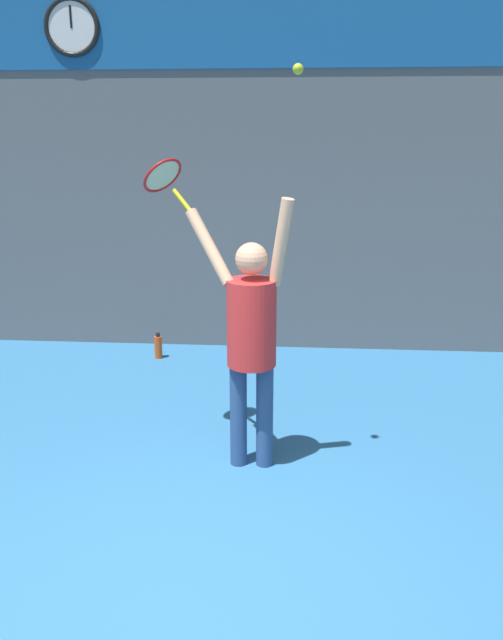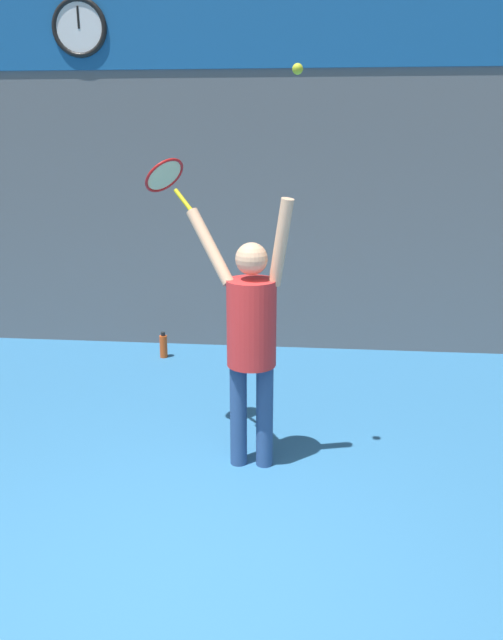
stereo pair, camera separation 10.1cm
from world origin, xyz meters
The scene contains 8 objects.
ground_plane centered at (0.00, 0.00, 0.00)m, with size 18.00×18.00×0.00m, color teal.
back_wall centered at (0.00, 4.54, 2.50)m, with size 18.00×0.10×5.00m.
sponsor_banner centered at (0.00, 4.48, 3.57)m, with size 7.14×0.02×0.85m.
scoreboard_clock centered at (-1.85, 4.46, 3.57)m, with size 0.61×0.06×0.61m.
tennis_player centered at (0.28, 1.69, 1.08)m, with size 0.84×0.49×2.06m.
tennis_racket centered at (-0.41, 2.09, 2.16)m, with size 0.45×0.41×0.39m.
tennis_ball centered at (0.59, 1.57, 2.86)m, with size 0.07×0.07×0.07m.
water_bottle centered at (-0.96, 4.00, 0.14)m, with size 0.09×0.09×0.30m.
Camera 1 is at (0.61, -2.65, 2.47)m, focal length 35.00 mm.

